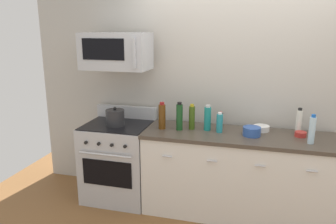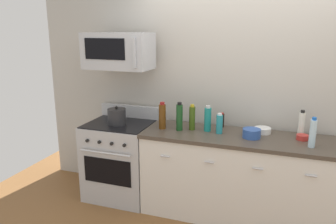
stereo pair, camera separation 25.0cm
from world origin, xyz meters
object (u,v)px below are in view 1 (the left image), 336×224
object	(u,v)px
microwave	(116,51)
bowl_white_ceramic	(261,128)
bowl_red_small	(301,134)
bottle_water_clear	(312,130)
bottle_wine_green	(179,117)
bottle_dish_soap	(220,123)
bowl_blue_mixing	(252,131)
bottle_olive_oil	(192,117)
bottle_wine_amber	(162,116)
bottle_soy_sauce_dark	(221,119)
range_oven	(119,160)
bottle_vinegar_white	(299,121)
bottle_sparkling_teal	(208,118)
stockpot	(115,118)

from	to	relation	value
microwave	bowl_white_ceramic	size ratio (longest dim) A/B	4.27
bowl_red_small	bottle_water_clear	bearing A→B (deg)	-70.02
bottle_wine_green	bottle_dish_soap	world-z (taller)	bottle_wine_green
bowl_blue_mixing	bowl_red_small	xyz separation A→B (m)	(0.48, 0.10, -0.02)
microwave	bottle_dish_soap	world-z (taller)	microwave
bottle_olive_oil	bottle_wine_amber	bearing A→B (deg)	-167.24
bottle_soy_sauce_dark	bowl_blue_mixing	distance (m)	0.44
bottle_water_clear	range_oven	bearing A→B (deg)	176.80
bottle_wine_green	bottle_olive_oil	size ratio (longest dim) A/B	1.10
range_oven	bottle_water_clear	world-z (taller)	bottle_water_clear
bottle_water_clear	bottle_vinegar_white	world-z (taller)	bottle_water_clear
bottle_soy_sauce_dark	bowl_red_small	distance (m)	0.85
bottle_water_clear	microwave	bearing A→B (deg)	175.57
bottle_wine_amber	bottle_dish_soap	world-z (taller)	bottle_wine_amber
bottle_wine_green	bowl_blue_mixing	distance (m)	0.77
bottle_wine_amber	bowl_white_ceramic	xyz separation A→B (m)	(1.06, 0.21, -0.11)
bottle_olive_oil	bottle_water_clear	bearing A→B (deg)	-7.47
range_oven	bottle_dish_soap	size ratio (longest dim) A/B	4.90
bottle_vinegar_white	bottle_dish_soap	bearing A→B (deg)	-167.22
microwave	bottle_vinegar_white	bearing A→B (deg)	4.30
bottle_soy_sauce_dark	bottle_sparkling_teal	world-z (taller)	bottle_sparkling_teal
range_oven	bottle_wine_green	size ratio (longest dim) A/B	3.45
bottle_water_clear	bottle_dish_soap	distance (m)	0.90
bottle_wine_amber	microwave	bearing A→B (deg)	172.19
range_oven	bottle_vinegar_white	size ratio (longest dim) A/B	3.90
range_oven	bowl_white_ceramic	xyz separation A→B (m)	(1.60, 0.18, 0.48)
bottle_wine_green	bottle_water_clear	xyz separation A→B (m)	(1.32, -0.09, -0.01)
range_oven	bowl_red_small	distance (m)	2.05
bottle_wine_green	bowl_white_ceramic	world-z (taller)	bottle_wine_green
range_oven	bottle_wine_amber	bearing A→B (deg)	-3.16
range_oven	microwave	bearing A→B (deg)	89.71
bottle_olive_oil	range_oven	bearing A→B (deg)	-177.23
microwave	bottle_water_clear	world-z (taller)	microwave
bottle_dish_soap	bowl_white_ceramic	world-z (taller)	bottle_dish_soap
microwave	bottle_water_clear	bearing A→B (deg)	-4.43
range_oven	bottle_vinegar_white	xyz separation A→B (m)	(1.98, 0.19, 0.58)
bottle_vinegar_white	bottle_sparkling_teal	world-z (taller)	bottle_sparkling_teal
bottle_wine_green	bottle_sparkling_teal	xyz separation A→B (m)	(0.29, 0.07, -0.01)
bottle_sparkling_teal	bowl_white_ceramic	distance (m)	0.59
bottle_wine_green	bottle_water_clear	bearing A→B (deg)	-4.02
stockpot	bowl_white_ceramic	bearing A→B (deg)	8.15
microwave	bottle_vinegar_white	xyz separation A→B (m)	(1.98, 0.15, -0.70)
bottle_olive_oil	bottle_sparkling_teal	bearing A→B (deg)	2.62
bowl_red_small	bottle_sparkling_teal	bearing A→B (deg)	-178.14
range_oven	bottle_sparkling_teal	world-z (taller)	bottle_sparkling_teal
bottle_vinegar_white	bowl_red_small	world-z (taller)	bottle_vinegar_white
bottle_vinegar_white	bowl_white_ceramic	world-z (taller)	bottle_vinegar_white
bottle_vinegar_white	bowl_red_small	xyz separation A→B (m)	(0.01, -0.11, -0.10)
microwave	bottle_vinegar_white	size ratio (longest dim) A/B	2.71
bottle_vinegar_white	bottle_sparkling_teal	xyz separation A→B (m)	(-0.94, -0.14, 0.00)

